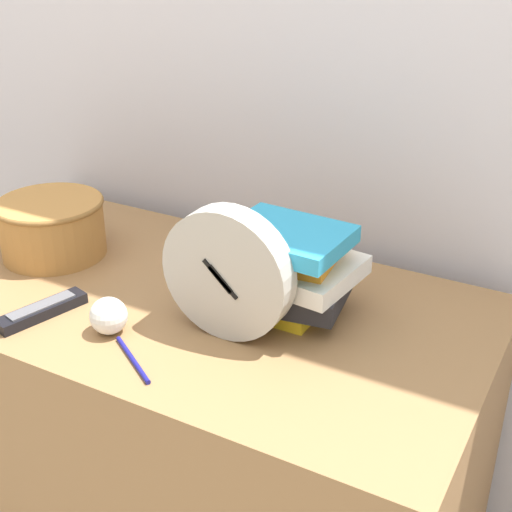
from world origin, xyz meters
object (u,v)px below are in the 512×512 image
(basket, at_px, (52,225))
(pen, at_px, (133,359))
(desk_clock, at_px, (227,274))
(crumpled_paper_ball, at_px, (109,316))
(tv_remote, at_px, (42,310))
(book_stack, at_px, (285,267))

(basket, xyz_separation_m, pen, (0.39, -0.24, -0.06))
(desk_clock, height_order, crumpled_paper_ball, desk_clock)
(desk_clock, bearing_deg, tv_remote, -160.97)
(desk_clock, bearing_deg, crumpled_paper_ball, -152.20)
(desk_clock, xyz_separation_m, basket, (-0.48, 0.09, -0.05))
(desk_clock, bearing_deg, book_stack, 68.03)
(basket, xyz_separation_m, tv_remote, (0.16, -0.20, -0.05))
(crumpled_paper_ball, bearing_deg, basket, 148.05)
(book_stack, relative_size, crumpled_paper_ball, 4.00)
(basket, bearing_deg, crumpled_paper_ball, -31.95)
(tv_remote, distance_m, crumpled_paper_ball, 0.14)
(book_stack, distance_m, basket, 0.53)
(desk_clock, distance_m, basket, 0.49)
(pen, bearing_deg, tv_remote, 171.10)
(desk_clock, xyz_separation_m, book_stack, (0.05, 0.12, -0.03))
(desk_clock, xyz_separation_m, tv_remote, (-0.32, -0.11, -0.11))
(book_stack, xyz_separation_m, pen, (-0.14, -0.27, -0.08))
(desk_clock, distance_m, tv_remote, 0.36)
(tv_remote, bearing_deg, crumpled_paper_ball, 6.38)
(basket, bearing_deg, tv_remote, -52.14)
(book_stack, height_order, pen, book_stack)
(basket, distance_m, tv_remote, 0.26)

